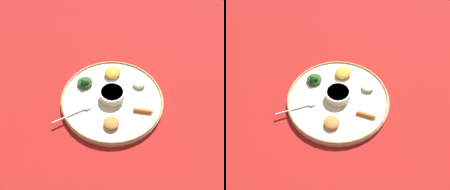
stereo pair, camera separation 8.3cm
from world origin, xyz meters
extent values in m
plane|color=maroon|center=(0.00, 0.00, 0.00)|extent=(2.40, 2.40, 0.00)
cylinder|color=beige|center=(0.00, 0.00, 0.01)|extent=(0.40, 0.40, 0.02)
torus|color=tan|center=(0.00, 0.00, 0.02)|extent=(0.40, 0.40, 0.01)
cylinder|color=silver|center=(0.00, 0.00, 0.04)|extent=(0.10, 0.10, 0.04)
cylinder|color=maroon|center=(0.00, 0.00, 0.06)|extent=(0.09, 0.09, 0.01)
ellipsoid|color=silver|center=(-0.01, -0.11, 0.03)|extent=(0.03, 0.04, 0.01)
cylinder|color=silver|center=(-0.01, -0.18, 0.02)|extent=(0.01, 0.12, 0.01)
ellipsoid|color=#23511E|center=(-0.12, -0.06, 0.03)|extent=(0.09, 0.09, 0.02)
sphere|color=#2D6628|center=(-0.11, -0.06, 0.05)|extent=(0.03, 0.03, 0.03)
sphere|color=#385623|center=(-0.10, -0.05, 0.05)|extent=(0.02, 0.02, 0.02)
cylinder|color=orange|center=(0.12, 0.06, 0.03)|extent=(0.05, 0.06, 0.02)
cone|color=orange|center=(0.14, 0.09, 0.03)|extent=(0.02, 0.02, 0.01)
ellipsoid|color=#C67A38|center=(0.10, -0.07, 0.03)|extent=(0.08, 0.08, 0.02)
ellipsoid|color=silver|center=(0.01, 0.13, 0.03)|extent=(0.06, 0.06, 0.02)
ellipsoid|color=gold|center=(-0.10, 0.07, 0.04)|extent=(0.09, 0.10, 0.03)
camera|label=1|loc=(0.43, -0.27, 0.70)|focal=34.16mm
camera|label=2|loc=(0.47, -0.20, 0.70)|focal=34.16mm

